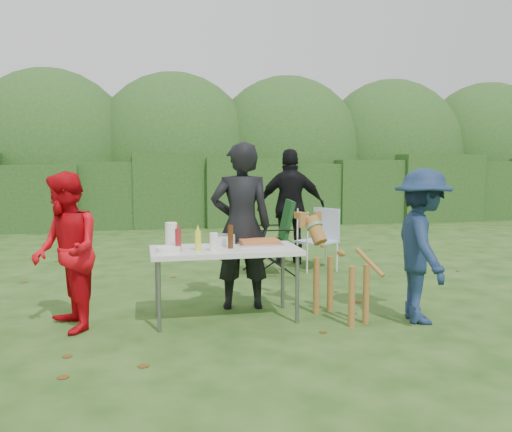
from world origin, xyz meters
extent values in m
plane|color=#1E4211|center=(0.00, 0.00, 0.00)|extent=(80.00, 80.00, 0.00)
cube|color=#23471C|center=(0.00, 8.00, 0.85)|extent=(22.00, 1.40, 1.70)
ellipsoid|color=#3D6628|center=(0.00, 9.60, 1.60)|extent=(20.00, 2.60, 3.20)
cube|color=silver|center=(-0.11, -0.03, 0.71)|extent=(1.50, 0.70, 0.05)
cylinder|color=slate|center=(-0.79, -0.31, 0.34)|extent=(0.04, 0.04, 0.69)
cylinder|color=slate|center=(0.57, -0.31, 0.34)|extent=(0.04, 0.04, 0.69)
cylinder|color=slate|center=(-0.79, 0.25, 0.34)|extent=(0.04, 0.04, 0.69)
cylinder|color=slate|center=(0.57, 0.25, 0.34)|extent=(0.04, 0.04, 0.69)
imported|color=black|center=(0.13, 0.36, 0.91)|extent=(0.70, 0.50, 1.82)
imported|color=red|center=(-1.64, -0.07, 0.76)|extent=(0.79, 0.89, 1.53)
imported|color=black|center=(1.36, 2.70, 0.90)|extent=(1.12, 0.63, 1.80)
imported|color=#172A49|center=(1.81, -0.51, 0.77)|extent=(0.77, 1.10, 1.55)
cube|color=#B7B7BA|center=(0.28, 0.10, 0.75)|extent=(0.45, 0.30, 0.02)
cube|color=#C56732|center=(0.28, 0.10, 0.78)|extent=(0.40, 0.26, 0.04)
cylinder|color=yellow|center=(-0.39, -0.13, 0.84)|extent=(0.06, 0.06, 0.20)
cylinder|color=maroon|center=(-0.59, -0.12, 0.85)|extent=(0.06, 0.06, 0.22)
cylinder|color=#47230F|center=(-0.06, -0.06, 0.86)|extent=(0.06, 0.06, 0.24)
cylinder|color=white|center=(-0.64, 0.09, 0.87)|extent=(0.12, 0.12, 0.26)
cylinder|color=white|center=(-0.24, -0.20, 0.83)|extent=(0.08, 0.08, 0.18)
cylinder|color=silver|center=(-0.09, 0.21, 0.79)|extent=(0.26, 0.26, 0.10)
cylinder|color=white|center=(-0.69, -0.15, 0.77)|extent=(0.24, 0.24, 0.05)
camera|label=1|loc=(-0.94, -5.40, 1.64)|focal=38.00mm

